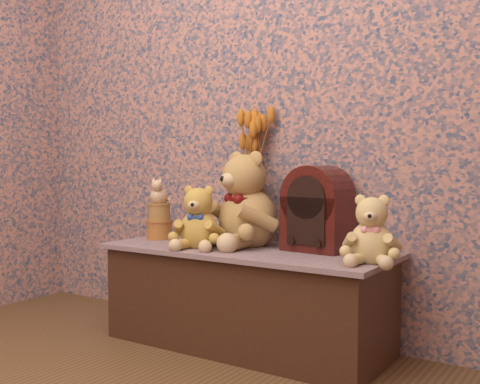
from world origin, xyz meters
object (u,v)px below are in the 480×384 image
Objects in this scene: teddy_medium at (199,214)px; cathedral_radio at (318,208)px; teddy_large at (248,195)px; biscuit_tin_lower at (159,230)px; teddy_small at (372,226)px; ceramic_vase at (254,222)px; cat_figurine at (159,190)px.

cathedral_radio is at bearing 4.89° from teddy_medium.
biscuit_tin_lower is (-0.46, -0.06, -0.18)m from teddy_large.
teddy_small is 2.20× the size of biscuit_tin_lower.
ceramic_vase is at bearing 145.82° from teddy_small.
biscuit_tin_lower is (-0.32, 0.11, -0.10)m from teddy_medium.
cat_figurine reaches higher than ceramic_vase.
teddy_large is 0.23m from teddy_medium.
ceramic_vase is 0.46m from biscuit_tin_lower.
teddy_small is at bearing 9.17° from teddy_large.
teddy_large is 1.55× the size of teddy_medium.
teddy_large reaches higher than biscuit_tin_lower.
cat_figurine is (0.00, 0.00, 0.19)m from biscuit_tin_lower.
teddy_small is 1.48× the size of ceramic_vase.
teddy_large is 0.50m from biscuit_tin_lower.
teddy_small is at bearing -14.94° from teddy_medium.
teddy_medium is at bearing -110.26° from ceramic_vase.
biscuit_tin_lower is (-1.07, 0.07, -0.09)m from teddy_small.
teddy_large is 0.33m from cathedral_radio.
teddy_small is (0.75, 0.05, -0.01)m from teddy_medium.
teddy_medium is 1.07× the size of teddy_small.
cat_figurine is at bearing -152.82° from teddy_large.
teddy_small is at bearing -26.03° from cat_figurine.
cat_figurine reaches higher than teddy_small.
cat_figurine is at bearing 142.25° from teddy_medium.
cathedral_radio reaches higher than teddy_small.
teddy_small reaches higher than ceramic_vase.
teddy_medium is at bearing 169.19° from teddy_small.
cathedral_radio is at bearing 6.28° from biscuit_tin_lower.
cathedral_radio is at bearing -16.24° from cat_figurine.
cat_figurine is (-0.78, -0.09, 0.06)m from cathedral_radio.
teddy_small is 1.08m from cat_figurine.
cathedral_radio reaches higher than cat_figurine.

